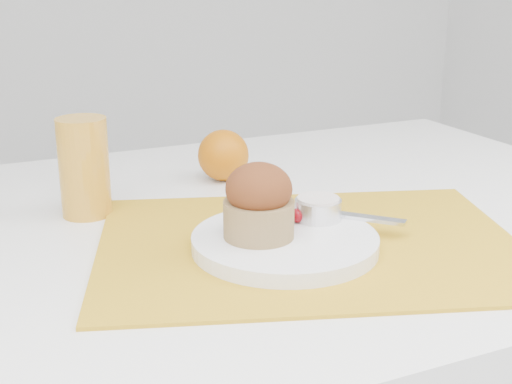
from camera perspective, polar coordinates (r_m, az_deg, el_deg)
name	(u,v)px	position (r m, az deg, el deg)	size (l,w,h in m)	color
placemat	(309,244)	(0.85, 4.30, -4.16)	(0.50, 0.36, 0.00)	gold
plate	(285,242)	(0.82, 2.33, -4.02)	(0.22, 0.22, 0.02)	white
ramekin	(318,209)	(0.87, 4.98, -1.39)	(0.06, 0.06, 0.02)	silver
cream	(318,200)	(0.86, 5.00, -0.62)	(0.05, 0.05, 0.01)	silver
raspberry_near	(271,211)	(0.87, 1.24, -1.53)	(0.02, 0.02, 0.02)	#510208
raspberry_far	(298,215)	(0.86, 3.36, -1.88)	(0.02, 0.02, 0.02)	#550208
butter_knife	(332,213)	(0.88, 6.09, -1.72)	(0.18, 0.01, 0.00)	silver
orange	(223,155)	(1.09, -2.63, 2.96)	(0.08, 0.08, 0.08)	#C36506
juice_glass	(84,167)	(0.95, -13.59, 1.93)	(0.07, 0.07, 0.13)	gold
muffin	(259,202)	(0.80, 0.22, -0.84)	(0.10, 0.10, 0.09)	#987949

